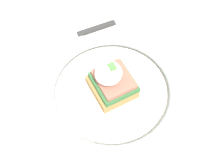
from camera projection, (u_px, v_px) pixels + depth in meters
name	position (u px, v px, depth m)	size (l,w,h in m)	color
dining_table	(129.00, 120.00, 0.73)	(1.02, 0.69, 0.73)	beige
plate	(112.00, 91.00, 0.62)	(0.25, 0.25, 0.02)	white
sandwich	(112.00, 81.00, 0.59)	(0.08, 0.08, 0.08)	#9E703D
knife	(83.00, 33.00, 0.70)	(0.03, 0.19, 0.01)	#2D2D2D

